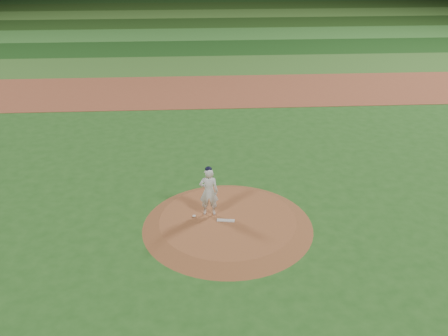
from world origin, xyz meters
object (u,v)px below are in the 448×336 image
object	(u,v)px
pitchers_mound	(228,223)
pitching_rubber	(226,220)
rosin_bag	(194,216)
pitcher_on_mound	(209,191)

from	to	relation	value
pitchers_mound	pitching_rubber	distance (m)	0.17
rosin_bag	pitcher_on_mound	world-z (taller)	pitcher_on_mound
pitching_rubber	pitcher_on_mound	size ratio (longest dim) A/B	0.33
rosin_bag	pitcher_on_mound	distance (m)	0.97
pitchers_mound	pitcher_on_mound	distance (m)	1.20
pitching_rubber	rosin_bag	xyz separation A→B (m)	(-1.01, 0.29, 0.02)
pitchers_mound	rosin_bag	bearing A→B (deg)	168.26
pitching_rubber	pitchers_mound	bearing A→B (deg)	55.05
pitchers_mound	pitching_rubber	size ratio (longest dim) A/B	9.68
pitchers_mound	pitching_rubber	world-z (taller)	pitching_rubber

